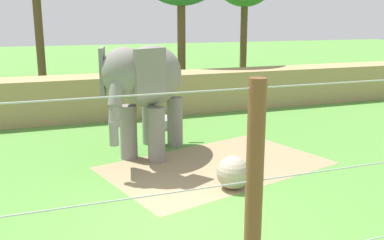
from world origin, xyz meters
TOP-DOWN VIEW (x-y plane):
  - ground_plane at (0.00, 0.00)m, footprint 120.00×120.00m
  - dirt_patch at (2.05, 2.86)m, footprint 6.68×5.12m
  - embankment_wall at (0.00, 10.04)m, footprint 36.00×1.80m
  - elephant at (0.54, 4.44)m, footprint 3.42×3.89m
  - enrichment_ball at (1.76, 1.21)m, footprint 0.80×0.80m
  - cable_fence at (0.05, -2.72)m, footprint 10.07×0.24m
  - water_tub at (1.90, 7.55)m, footprint 1.10×1.10m

SIDE VIEW (x-z plane):
  - ground_plane at x=0.00m, z-range 0.00..0.00m
  - dirt_patch at x=2.05m, z-range 0.00..0.01m
  - water_tub at x=1.90m, z-range 0.01..0.36m
  - enrichment_ball at x=1.76m, z-range 0.00..0.80m
  - embankment_wall at x=0.00m, z-range 0.00..1.70m
  - cable_fence at x=0.05m, z-range 0.00..3.24m
  - elephant at x=0.54m, z-range 0.53..3.81m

